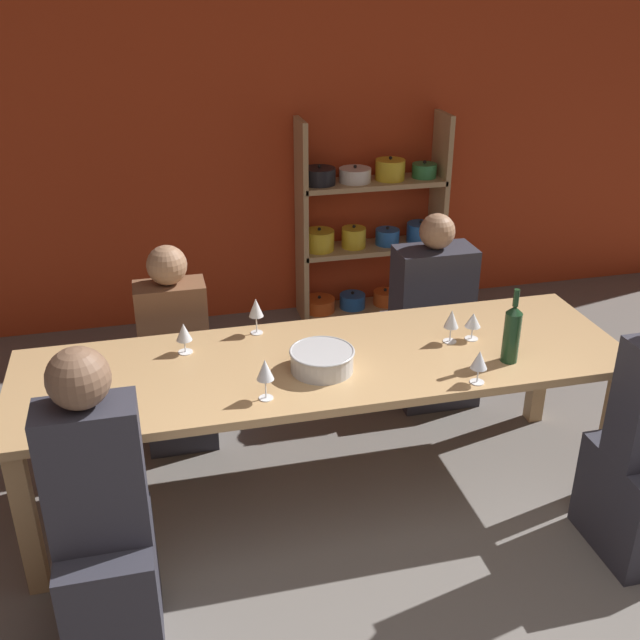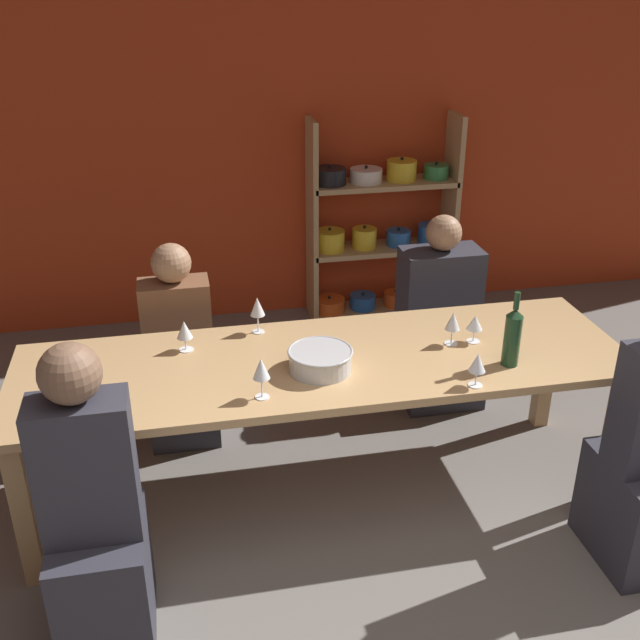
{
  "view_description": "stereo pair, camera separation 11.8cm",
  "coord_description": "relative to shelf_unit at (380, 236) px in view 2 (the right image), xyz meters",
  "views": [
    {
      "loc": [
        -0.85,
        -1.29,
        2.39
      ],
      "look_at": [
        -0.11,
        1.73,
        0.9
      ],
      "focal_mm": 42.0,
      "sensor_mm": 36.0,
      "label": 1
    },
    {
      "loc": [
        -0.73,
        -1.32,
        2.39
      ],
      "look_at": [
        -0.11,
        1.73,
        0.9
      ],
      "focal_mm": 42.0,
      "sensor_mm": 36.0,
      "label": 2
    }
  ],
  "objects": [
    {
      "name": "wall_back_red",
      "position": [
        -0.72,
        0.2,
        0.75
      ],
      "size": [
        8.8,
        0.06,
        2.7
      ],
      "color": "#B23819",
      "rests_on": "ground_plane"
    },
    {
      "name": "shelf_unit",
      "position": [
        0.0,
        0.0,
        0.0
      ],
      "size": [
        1.06,
        0.3,
        1.45
      ],
      "color": "tan",
      "rests_on": "ground_plane"
    },
    {
      "name": "dining_table",
      "position": [
        -0.83,
        -2.0,
        0.07
      ],
      "size": [
        2.81,
        0.85,
        0.75
      ],
      "color": "tan",
      "rests_on": "ground_plane"
    },
    {
      "name": "mixing_bowl",
      "position": [
        -0.87,
        -2.1,
        0.2
      ],
      "size": [
        0.29,
        0.29,
        0.1
      ],
      "color": "#B7BABC",
      "rests_on": "dining_table"
    },
    {
      "name": "wine_bottle_green",
      "position": [
        -0.02,
        -2.22,
        0.29
      ],
      "size": [
        0.08,
        0.08,
        0.35
      ],
      "color": "#19381E",
      "rests_on": "dining_table"
    },
    {
      "name": "wine_glass_red_a",
      "position": [
        -0.21,
        -1.98,
        0.26
      ],
      "size": [
        0.07,
        0.07,
        0.17
      ],
      "color": "white",
      "rests_on": "dining_table"
    },
    {
      "name": "wine_glass_empty_a",
      "position": [
        -1.09,
        -1.67,
        0.28
      ],
      "size": [
        0.07,
        0.07,
        0.18
      ],
      "color": "white",
      "rests_on": "dining_table"
    },
    {
      "name": "wine_glass_red_b",
      "position": [
        -0.25,
        -2.36,
        0.25
      ],
      "size": [
        0.07,
        0.07,
        0.15
      ],
      "color": "white",
      "rests_on": "dining_table"
    },
    {
      "name": "wine_glass_white_a",
      "position": [
        -0.1,
        -1.97,
        0.24
      ],
      "size": [
        0.08,
        0.08,
        0.14
      ],
      "color": "white",
      "rests_on": "dining_table"
    },
    {
      "name": "wine_glass_white_b",
      "position": [
        -1.45,
        -1.79,
        0.25
      ],
      "size": [
        0.07,
        0.07,
        0.15
      ],
      "color": "white",
      "rests_on": "dining_table"
    },
    {
      "name": "wine_glass_white_c",
      "position": [
        -1.16,
        -2.28,
        0.28
      ],
      "size": [
        0.07,
        0.07,
        0.18
      ],
      "color": "white",
      "rests_on": "dining_table"
    },
    {
      "name": "person_far_a",
      "position": [
        0.02,
        -1.18,
        -0.2
      ],
      "size": [
        0.46,
        0.57,
        1.12
      ],
      "rotation": [
        0.0,
        0.0,
        3.14
      ],
      "color": "#2D2D38",
      "rests_on": "ground_plane"
    },
    {
      "name": "person_near_b",
      "position": [
        -1.83,
        -2.68,
        -0.12
      ],
      "size": [
        0.35,
        0.43,
        1.27
      ],
      "color": "#2D2D38",
      "rests_on": "ground_plane"
    },
    {
      "name": "person_far_b",
      "position": [
        -1.49,
        -1.31,
        -0.19
      ],
      "size": [
        0.36,
        0.46,
        1.11
      ],
      "rotation": [
        0.0,
        0.0,
        3.14
      ],
      "color": "#2D2D38",
      "rests_on": "ground_plane"
    }
  ]
}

